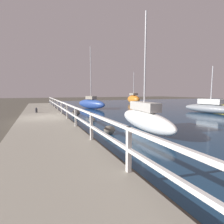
# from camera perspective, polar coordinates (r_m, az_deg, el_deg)

# --- Properties ---
(ground_plane) EXTENTS (120.00, 120.00, 0.00)m
(ground_plane) POSITION_cam_1_polar(r_m,az_deg,el_deg) (13.86, -21.60, -2.80)
(ground_plane) COLOR #4C473D
(dock_walkway) EXTENTS (3.26, 36.00, 0.30)m
(dock_walkway) POSITION_cam_1_polar(r_m,az_deg,el_deg) (13.83, -21.63, -2.18)
(dock_walkway) COLOR gray
(dock_walkway) RESTS_ON ground
(railing) EXTENTS (0.10, 32.50, 1.05)m
(railing) POSITION_cam_1_polar(r_m,az_deg,el_deg) (13.86, -15.45, 1.66)
(railing) COLOR white
(railing) RESTS_ON dock_walkway
(boulder_near_dock) EXTENTS (0.59, 0.53, 0.44)m
(boulder_near_dock) POSITION_cam_1_polar(r_m,az_deg,el_deg) (8.89, -0.85, -5.87)
(boulder_near_dock) COLOR #666056
(boulder_near_dock) RESTS_ON ground
(boulder_far_strip) EXTENTS (0.73, 0.65, 0.54)m
(boulder_far_strip) POSITION_cam_1_polar(r_m,az_deg,el_deg) (15.96, -11.70, -0.33)
(boulder_far_strip) COLOR #666056
(boulder_far_strip) RESTS_ON ground
(boulder_downstream) EXTENTS (0.41, 0.37, 0.31)m
(boulder_downstream) POSITION_cam_1_polar(r_m,az_deg,el_deg) (23.14, -14.83, 1.37)
(boulder_downstream) COLOR gray
(boulder_downstream) RESTS_ON ground
(boulder_water_edge) EXTENTS (0.48, 0.43, 0.36)m
(boulder_water_edge) POSITION_cam_1_polar(r_m,az_deg,el_deg) (12.50, -6.59, -2.51)
(boulder_water_edge) COLOR gray
(boulder_water_edge) RESTS_ON ground
(mooring_bollard) EXTENTS (0.19, 0.19, 0.45)m
(mooring_bollard) POSITION_cam_1_polar(r_m,az_deg,el_deg) (17.15, -23.49, 0.59)
(mooring_bollard) COLOR #333338
(mooring_bollard) RESTS_ON dock_walkway
(sailboat_orange) EXTENTS (1.46, 3.80, 5.83)m
(sailboat_orange) POSITION_cam_1_polar(r_m,az_deg,el_deg) (32.94, 7.04, 4.24)
(sailboat_orange) COLOR orange
(sailboat_orange) RESTS_ON water_surface
(sailboat_blue) EXTENTS (2.87, 5.35, 7.89)m
(sailboat_blue) POSITION_cam_1_polar(r_m,az_deg,el_deg) (22.89, -6.85, 2.82)
(sailboat_blue) COLOR #2D4C9E
(sailboat_blue) RESTS_ON water_surface
(sailboat_gray) EXTENTS (2.16, 5.81, 4.70)m
(sailboat_gray) POSITION_cam_1_polar(r_m,az_deg,el_deg) (20.44, 29.45, 1.28)
(sailboat_gray) COLOR gray
(sailboat_gray) RESTS_ON water_surface
(sailboat_white) EXTENTS (1.62, 5.87, 6.37)m
(sailboat_white) POSITION_cam_1_polar(r_m,az_deg,el_deg) (9.95, 10.40, -2.03)
(sailboat_white) COLOR white
(sailboat_white) RESTS_ON water_surface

